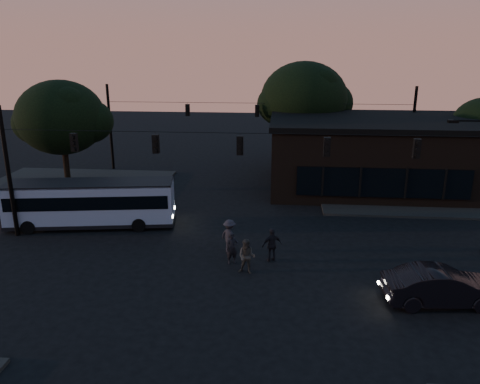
# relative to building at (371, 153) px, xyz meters

# --- Properties ---
(ground) EXTENTS (120.00, 120.00, 0.00)m
(ground) POSITION_rel_building_xyz_m (-9.00, -15.97, -2.71)
(ground) COLOR black
(ground) RESTS_ON ground
(sidewalk_far_right) EXTENTS (14.00, 10.00, 0.15)m
(sidewalk_far_right) POSITION_rel_building_xyz_m (3.00, -1.97, -2.63)
(sidewalk_far_right) COLOR black
(sidewalk_far_right) RESTS_ON ground
(sidewalk_far_left) EXTENTS (14.00, 10.00, 0.15)m
(sidewalk_far_left) POSITION_rel_building_xyz_m (-23.00, -1.97, -2.63)
(sidewalk_far_left) COLOR black
(sidewalk_far_left) RESTS_ON ground
(building) EXTENTS (15.40, 10.41, 5.40)m
(building) POSITION_rel_building_xyz_m (0.00, 0.00, 0.00)
(building) COLOR black
(building) RESTS_ON ground
(tree_behind) EXTENTS (7.60, 7.60, 9.43)m
(tree_behind) POSITION_rel_building_xyz_m (-5.00, 6.03, 3.48)
(tree_behind) COLOR black
(tree_behind) RESTS_ON ground
(tree_left) EXTENTS (6.40, 6.40, 8.30)m
(tree_left) POSITION_rel_building_xyz_m (-23.00, -2.97, 2.86)
(tree_left) COLOR black
(tree_left) RESTS_ON ground
(signal_rig_near) EXTENTS (26.24, 0.30, 7.50)m
(signal_rig_near) POSITION_rel_building_xyz_m (-9.00, -11.97, 1.74)
(signal_rig_near) COLOR black
(signal_rig_near) RESTS_ON ground
(signal_rig_far) EXTENTS (26.24, 0.30, 7.50)m
(signal_rig_far) POSITION_rel_building_xyz_m (-9.00, 4.03, 1.50)
(signal_rig_far) COLOR black
(signal_rig_far) RESTS_ON ground
(bus) EXTENTS (10.19, 3.78, 2.80)m
(bus) POSITION_rel_building_xyz_m (-18.22, -10.11, -1.14)
(bus) COLOR #97A0C0
(bus) RESTS_ON ground
(car) EXTENTS (4.99, 2.14, 1.60)m
(car) POSITION_rel_building_xyz_m (0.06, -17.61, -1.91)
(car) COLOR black
(car) RESTS_ON ground
(pedestrian_a) EXTENTS (0.69, 0.57, 1.63)m
(pedestrian_a) POSITION_rel_building_xyz_m (-9.17, -14.50, -1.89)
(pedestrian_a) COLOR black
(pedestrian_a) RESTS_ON ground
(pedestrian_b) EXTENTS (0.95, 0.80, 1.75)m
(pedestrian_b) POSITION_rel_building_xyz_m (-8.35, -15.55, -1.83)
(pedestrian_b) COLOR #2F2E2B
(pedestrian_b) RESTS_ON ground
(pedestrian_c) EXTENTS (1.13, 0.82, 1.78)m
(pedestrian_c) POSITION_rel_building_xyz_m (-7.18, -14.08, -1.82)
(pedestrian_c) COLOR black
(pedestrian_c) RESTS_ON ground
(pedestrian_d) EXTENTS (1.34, 1.27, 1.82)m
(pedestrian_d) POSITION_rel_building_xyz_m (-9.44, -13.16, -1.80)
(pedestrian_d) COLOR #23222A
(pedestrian_d) RESTS_ON ground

